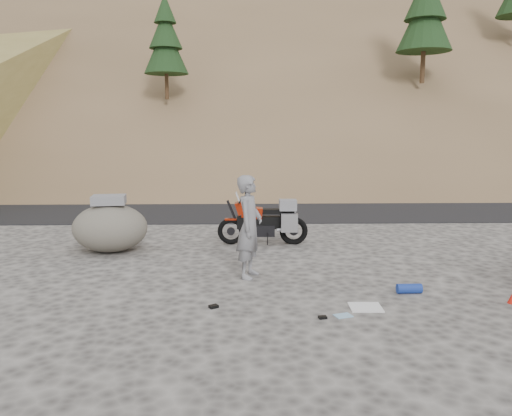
# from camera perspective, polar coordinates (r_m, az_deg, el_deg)

# --- Properties ---
(ground) EXTENTS (140.00, 140.00, 0.00)m
(ground) POSITION_cam_1_polar(r_m,az_deg,el_deg) (9.64, 2.08, -7.92)
(ground) COLOR #43403E
(ground) RESTS_ON ground
(road) EXTENTS (120.00, 7.00, 0.05)m
(road) POSITION_cam_1_polar(r_m,az_deg,el_deg) (18.43, 0.31, 0.15)
(road) COLOR black
(road) RESTS_ON ground
(hillside) EXTENTS (120.00, 73.00, 46.72)m
(hillside) POSITION_cam_1_polar(r_m,az_deg,el_deg) (50.77, -0.98, 18.21)
(hillside) COLOR brown
(hillside) RESTS_ON ground
(motorcycle) EXTENTS (2.23, 0.64, 1.33)m
(motorcycle) POSITION_cam_1_polar(r_m,az_deg,el_deg) (12.26, 1.25, -1.57)
(motorcycle) COLOR black
(motorcycle) RESTS_ON ground
(man) EXTENTS (0.66, 0.82, 1.96)m
(man) POSITION_cam_1_polar(r_m,az_deg,el_deg) (9.67, -0.74, -7.85)
(man) COLOR gray
(man) RESTS_ON ground
(boulder) EXTENTS (1.81, 1.57, 1.29)m
(boulder) POSITION_cam_1_polar(r_m,az_deg,el_deg) (12.00, -16.34, -2.14)
(boulder) COLOR #5B564E
(boulder) RESTS_ON ground
(gear_white_cloth) EXTENTS (0.52, 0.46, 0.02)m
(gear_white_cloth) POSITION_cam_1_polar(r_m,az_deg,el_deg) (8.24, 12.42, -11.02)
(gear_white_cloth) COLOR white
(gear_white_cloth) RESTS_ON ground
(gear_blue_mat) EXTENTS (0.42, 0.18, 0.17)m
(gear_blue_mat) POSITION_cam_1_polar(r_m,az_deg,el_deg) (9.09, 17.11, -8.80)
(gear_blue_mat) COLOR navy
(gear_blue_mat) RESTS_ON ground
(gear_funnel) EXTENTS (0.17, 0.17, 0.18)m
(gear_funnel) POSITION_cam_1_polar(r_m,az_deg,el_deg) (9.21, 27.23, -9.13)
(gear_funnel) COLOR red
(gear_funnel) RESTS_ON ground
(gear_glove_a) EXTENTS (0.13, 0.10, 0.04)m
(gear_glove_a) POSITION_cam_1_polar(r_m,az_deg,el_deg) (7.68, 7.63, -12.28)
(gear_glove_a) COLOR black
(gear_glove_a) RESTS_ON ground
(gear_glove_b) EXTENTS (0.17, 0.16, 0.05)m
(gear_glove_b) POSITION_cam_1_polar(r_m,az_deg,el_deg) (8.07, -4.87, -11.15)
(gear_glove_b) COLOR black
(gear_glove_b) RESTS_ON ground
(gear_blue_cloth) EXTENTS (0.31, 0.26, 0.01)m
(gear_blue_cloth) POSITION_cam_1_polar(r_m,az_deg,el_deg) (7.83, 9.93, -12.03)
(gear_blue_cloth) COLOR #87B3D1
(gear_blue_cloth) RESTS_ON ground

